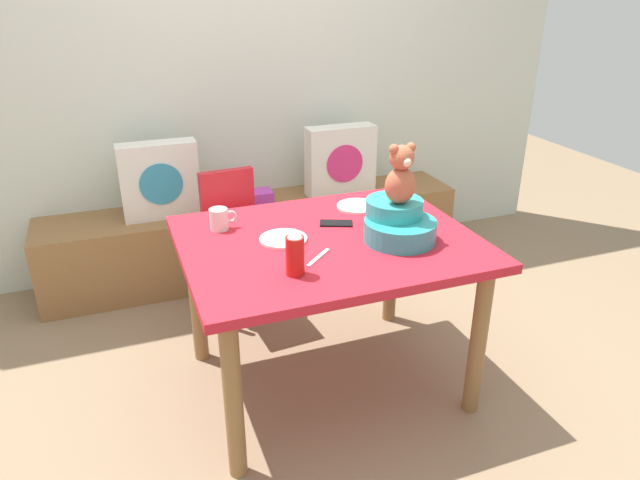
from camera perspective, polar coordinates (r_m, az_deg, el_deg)
ground_plane at (r=2.84m, az=0.73°, el=-13.61°), size 8.00×8.00×0.00m
back_wall at (r=3.71m, az=-7.99°, el=17.27°), size 4.40×0.10×2.60m
window_bench at (r=3.74m, az=-6.11°, el=0.33°), size 2.60×0.44×0.46m
pillow_floral_left at (r=3.48m, az=-15.41°, el=5.65°), size 0.44×0.15×0.44m
pillow_floral_right at (r=3.73m, az=2.02°, el=7.77°), size 0.44×0.15×0.44m
book_stack at (r=3.64m, az=-6.23°, el=4.19°), size 0.20×0.14×0.08m
dining_table at (r=2.49m, az=0.80°, el=-1.99°), size 1.22×0.98×0.74m
highchair at (r=3.19m, az=-8.28°, el=1.53°), size 0.34×0.47×0.79m
infant_seat_teal at (r=2.44m, az=7.65°, el=1.67°), size 0.30×0.33×0.16m
teddy_bear at (r=2.37m, az=7.93°, el=6.27°), size 0.13×0.12×0.25m
ketchup_bottle at (r=2.12m, az=-2.46°, el=-1.27°), size 0.07×0.07×0.18m
coffee_mug at (r=2.56m, az=-9.81°, el=2.04°), size 0.12×0.08×0.09m
dinner_plate_near at (r=2.79m, az=3.72°, el=3.32°), size 0.20×0.20×0.01m
dinner_plate_far at (r=2.44m, az=-3.60°, el=0.10°), size 0.20×0.20×0.01m
cell_phone at (r=2.59m, az=1.59°, el=1.64°), size 0.16×0.12×0.01m
table_fork at (r=2.28m, az=-0.17°, el=-1.73°), size 0.14×0.13×0.01m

